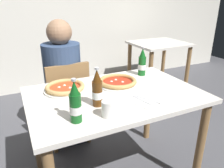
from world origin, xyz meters
name	(u,v)px	position (x,y,z in m)	size (l,w,h in m)	color
back_wall_tiled	(49,3)	(0.00, 2.20, 1.30)	(7.00, 0.10, 2.60)	silver
dining_table_main	(115,107)	(0.00, 0.00, 0.64)	(1.20, 0.80, 0.75)	silver
chair_behind_table	(67,99)	(-0.21, 0.61, 0.48)	(0.42, 0.42, 0.85)	olive
diner_seated	(64,87)	(-0.21, 0.66, 0.58)	(0.34, 0.34, 1.21)	#2D3342
dining_table_background	(159,53)	(1.42, 1.38, 0.59)	(0.80, 0.70, 0.75)	silver
pizza_margherita_near	(118,82)	(0.09, 0.14, 0.77)	(0.32, 0.32, 0.04)	white
pizza_marinara_far	(65,88)	(-0.31, 0.20, 0.77)	(0.30, 0.30, 0.04)	white
beer_bottle_left	(142,63)	(0.38, 0.25, 0.85)	(0.07, 0.07, 0.25)	#14591E
beer_bottle_center	(75,104)	(-0.36, -0.25, 0.85)	(0.07, 0.07, 0.25)	#14591E
beer_bottle_right	(97,90)	(-0.18, -0.12, 0.85)	(0.07, 0.07, 0.25)	#512D0F
napkin_with_cutlery	(145,100)	(0.12, -0.19, 0.75)	(0.23, 0.23, 0.01)	white
paper_cup	(108,109)	(-0.18, -0.27, 0.80)	(0.07, 0.07, 0.10)	white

